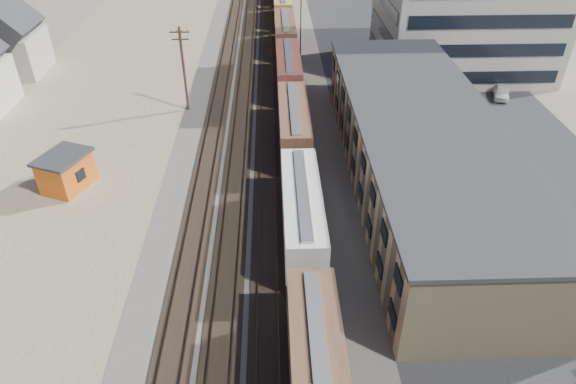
{
  "coord_description": "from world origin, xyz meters",
  "views": [
    {
      "loc": [
        1.56,
        -15.09,
        26.97
      ],
      "look_at": [
        2.76,
        19.69,
        3.0
      ],
      "focal_mm": 32.0,
      "sensor_mm": 36.0,
      "label": 1
    }
  ],
  "objects_px": {
    "freight_train": "(291,93)",
    "utility_pole_north": "(184,68)",
    "maintenance_shed": "(66,171)",
    "parked_car_blue": "(420,82)"
  },
  "relations": [
    {
      "from": "freight_train",
      "to": "utility_pole_north",
      "type": "distance_m",
      "value": 12.68
    },
    {
      "from": "maintenance_shed",
      "to": "parked_car_blue",
      "type": "relative_size",
      "value": 0.95
    },
    {
      "from": "utility_pole_north",
      "to": "parked_car_blue",
      "type": "bearing_deg",
      "value": 10.71
    },
    {
      "from": "freight_train",
      "to": "parked_car_blue",
      "type": "height_order",
      "value": "freight_train"
    },
    {
      "from": "maintenance_shed",
      "to": "freight_train",
      "type": "bearing_deg",
      "value": 34.42
    },
    {
      "from": "utility_pole_north",
      "to": "parked_car_blue",
      "type": "relative_size",
      "value": 1.66
    },
    {
      "from": "utility_pole_north",
      "to": "maintenance_shed",
      "type": "relative_size",
      "value": 1.75
    },
    {
      "from": "freight_train",
      "to": "parked_car_blue",
      "type": "xyz_separation_m",
      "value": [
        17.16,
        7.4,
        -1.96
      ]
    },
    {
      "from": "utility_pole_north",
      "to": "maintenance_shed",
      "type": "xyz_separation_m",
      "value": [
        -9.02,
        -16.43,
        -3.54
      ]
    },
    {
      "from": "utility_pole_north",
      "to": "parked_car_blue",
      "type": "height_order",
      "value": "utility_pole_north"
    }
  ]
}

